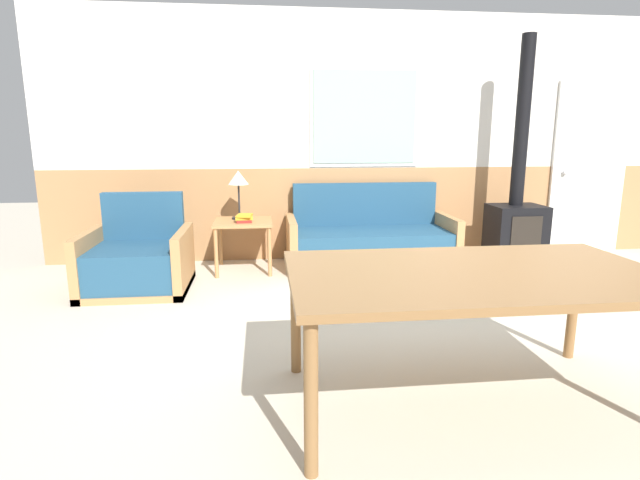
{
  "coord_description": "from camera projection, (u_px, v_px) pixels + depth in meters",
  "views": [
    {
      "loc": [
        -1.22,
        -2.97,
        1.4
      ],
      "look_at": [
        -0.76,
        1.05,
        0.54
      ],
      "focal_mm": 28.0,
      "sensor_mm": 36.0,
      "label": 1
    }
  ],
  "objects": [
    {
      "name": "ground_plane",
      "position": [
        451.0,
        349.0,
        3.31
      ],
      "size": [
        16.0,
        16.0,
        0.0
      ],
      "primitive_type": "plane",
      "color": "beige"
    },
    {
      "name": "wall_back",
      "position": [
        371.0,
        138.0,
        5.58
      ],
      "size": [
        7.2,
        0.09,
        2.7
      ],
      "color": "#AD7A4C",
      "rests_on": "ground_plane"
    },
    {
      "name": "couch",
      "position": [
        370.0,
        242.0,
        5.37
      ],
      "size": [
        1.77,
        0.78,
        0.87
      ],
      "color": "#B27F4C",
      "rests_on": "ground_plane"
    },
    {
      "name": "armchair",
      "position": [
        138.0,
        262.0,
        4.55
      ],
      "size": [
        0.91,
        0.84,
        0.86
      ],
      "rotation": [
        0.0,
        0.0,
        0.06
      ],
      "color": "#B27F4C",
      "rests_on": "ground_plane"
    },
    {
      "name": "side_table",
      "position": [
        243.0,
        228.0,
        5.15
      ],
      "size": [
        0.59,
        0.59,
        0.53
      ],
      "color": "#B27F4C",
      "rests_on": "ground_plane"
    },
    {
      "name": "table_lamp",
      "position": [
        238.0,
        181.0,
        5.15
      ],
      "size": [
        0.21,
        0.21,
        0.5
      ],
      "color": "#262628",
      "rests_on": "side_table"
    },
    {
      "name": "book_stack",
      "position": [
        244.0,
        218.0,
        5.03
      ],
      "size": [
        0.18,
        0.17,
        0.08
      ],
      "color": "#B22823",
      "rests_on": "side_table"
    },
    {
      "name": "dining_table",
      "position": [
        475.0,
        282.0,
        2.51
      ],
      "size": [
        1.87,
        1.06,
        0.73
      ],
      "color": "olive",
      "rests_on": "ground_plane"
    },
    {
      "name": "wood_stove",
      "position": [
        517.0,
        209.0,
        5.34
      ],
      "size": [
        0.55,
        0.45,
        2.39
      ],
      "color": "black",
      "rests_on": "ground_plane"
    },
    {
      "name": "entry_door",
      "position": [
        588.0,
        169.0,
        5.89
      ],
      "size": [
        0.92,
        0.09,
        2.0
      ],
      "color": "white",
      "rests_on": "ground_plane"
    }
  ]
}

